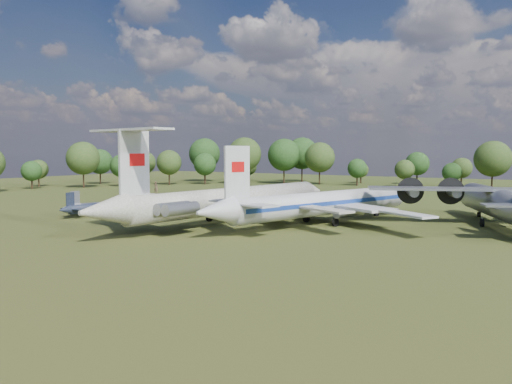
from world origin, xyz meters
The scene contains 7 objects.
ground centered at (0.00, 0.00, 0.00)m, with size 300.00×300.00×0.00m, color #254216.
il62_airliner centered at (2.37, -3.63, 2.71)m, with size 42.57×55.33×5.43m, color silver, non-canonical shape.
tu104_jet centered at (15.43, 2.24, 2.49)m, with size 37.33×49.77×4.98m, color silver, non-canonical shape.
an12_transport centered at (38.26, 13.61, 2.78)m, with size 37.75×42.19×5.55m, color #9FA1A6, non-canonical shape.
small_prop_west centered at (-22.62, -10.07, 1.09)m, with size 10.90×14.87×2.18m, color black, non-canonical shape.
small_prop_northwest centered at (-23.23, -7.68, 1.07)m, with size 10.75×14.66×2.15m, color #ABADB3, non-canonical shape.
person_on_il62 centered at (0.28, -18.68, 6.26)m, with size 0.60×0.40×1.66m, color #9A764E.
Camera 1 is at (46.63, -67.57, 11.02)m, focal length 35.00 mm.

